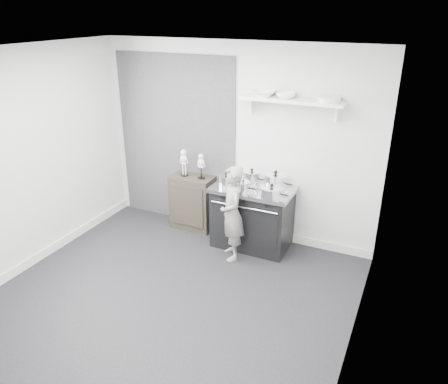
{
  "coord_description": "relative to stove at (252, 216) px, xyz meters",
  "views": [
    {
      "loc": [
        2.31,
        -3.55,
        3.09
      ],
      "look_at": [
        0.22,
        0.95,
        0.97
      ],
      "focal_mm": 35.0,
      "sensor_mm": 36.0,
      "label": 1
    }
  ],
  "objects": [
    {
      "name": "plate_stack",
      "position": [
        0.85,
        0.19,
        1.63
      ],
      "size": [
        0.27,
        0.27,
        0.06
      ],
      "primitive_type": "cylinder",
      "color": "silver",
      "rests_on": "wall_shelf"
    },
    {
      "name": "skeleton_full",
      "position": [
        -1.13,
        0.13,
        0.6
      ],
      "size": [
        0.13,
        0.08,
        0.45
      ],
      "primitive_type": null,
      "color": "beige",
      "rests_on": "side_cabinet"
    },
    {
      "name": "skeleton_torso",
      "position": [
        -0.85,
        0.13,
        0.58
      ],
      "size": [
        0.12,
        0.08,
        0.42
      ],
      "primitive_type": null,
      "color": "beige",
      "rests_on": "side_cabinet"
    },
    {
      "name": "pot_front_left",
      "position": [
        -0.34,
        -0.12,
        0.51
      ],
      "size": [
        0.3,
        0.21,
        0.2
      ],
      "color": "white",
      "rests_on": "stove"
    },
    {
      "name": "ground",
      "position": [
        -0.4,
        -1.48,
        -0.44
      ],
      "size": [
        4.0,
        4.0,
        0.0
      ],
      "primitive_type": "plane",
      "color": "black",
      "rests_on": "ground"
    },
    {
      "name": "child",
      "position": [
        -0.12,
        -0.41,
        0.2
      ],
      "size": [
        0.51,
        0.55,
        1.27
      ],
      "primitive_type": "imported",
      "rotation": [
        0.0,
        0.0,
        -0.97
      ],
      "color": "gray",
      "rests_on": "ground"
    },
    {
      "name": "stove",
      "position": [
        0.0,
        0.0,
        0.0
      ],
      "size": [
        1.08,
        0.67,
        0.87
      ],
      "color": "black",
      "rests_on": "ground"
    },
    {
      "name": "side_cabinet",
      "position": [
        -1.0,
        0.13,
        -0.03
      ],
      "size": [
        0.62,
        0.36,
        0.81
      ],
      "primitive_type": "cube",
      "color": "black",
      "rests_on": "ground"
    },
    {
      "name": "pot_front_right",
      "position": [
        0.32,
        -0.2,
        0.5
      ],
      "size": [
        0.36,
        0.28,
        0.18
      ],
      "color": "white",
      "rests_on": "stove"
    },
    {
      "name": "bowl_large",
      "position": [
        0.03,
        0.19,
        1.64
      ],
      "size": [
        0.3,
        0.3,
        0.07
      ],
      "primitive_type": "imported",
      "color": "white",
      "rests_on": "wall_shelf"
    },
    {
      "name": "bowl_small",
      "position": [
        0.32,
        0.19,
        1.64
      ],
      "size": [
        0.23,
        0.23,
        0.07
      ],
      "primitive_type": "imported",
      "color": "white",
      "rests_on": "wall_shelf"
    },
    {
      "name": "pot_back_left",
      "position": [
        -0.07,
        0.12,
        0.52
      ],
      "size": [
        0.32,
        0.24,
        0.22
      ],
      "color": "white",
      "rests_on": "stove"
    },
    {
      "name": "wall_shelf",
      "position": [
        0.4,
        0.2,
        1.57
      ],
      "size": [
        1.3,
        0.26,
        0.24
      ],
      "color": "white",
      "rests_on": "room_shell"
    },
    {
      "name": "pot_back_right",
      "position": [
        0.28,
        0.08,
        0.53
      ],
      "size": [
        0.38,
        0.3,
        0.26
      ],
      "color": "white",
      "rests_on": "stove"
    },
    {
      "name": "room_shell",
      "position": [
        -0.49,
        -1.33,
        1.2
      ],
      "size": [
        4.02,
        3.62,
        2.71
      ],
      "color": "silver",
      "rests_on": "ground"
    },
    {
      "name": "pot_front_center",
      "position": [
        -0.07,
        -0.18,
        0.5
      ],
      "size": [
        0.26,
        0.17,
        0.16
      ],
      "color": "white",
      "rests_on": "stove"
    }
  ]
}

